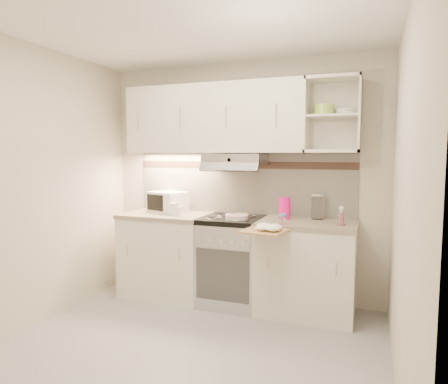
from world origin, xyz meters
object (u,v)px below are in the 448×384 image
(watering_can, at_px, (175,208))
(pink_pitcher, at_px, (285,208))
(plate_stack, at_px, (237,217))
(glass_jar, at_px, (318,206))
(cutting_board, at_px, (264,231))
(electric_range, at_px, (232,261))
(microwave, at_px, (168,202))
(spray_bottle, at_px, (341,217))

(watering_can, distance_m, pink_pitcher, 1.13)
(plate_stack, height_order, glass_jar, glass_jar)
(plate_stack, bearing_deg, pink_pitcher, 20.45)
(cutting_board, bearing_deg, pink_pitcher, 91.70)
(watering_can, bearing_deg, plate_stack, 13.57)
(electric_range, bearing_deg, cutting_board, -45.34)
(watering_can, height_order, cutting_board, watering_can)
(electric_range, distance_m, plate_stack, 0.49)
(watering_can, bearing_deg, cutting_board, -4.73)
(glass_jar, bearing_deg, watering_can, -169.62)
(cutting_board, bearing_deg, glass_jar, 69.03)
(electric_range, xyz_separation_m, plate_stack, (0.08, -0.10, 0.47))
(plate_stack, bearing_deg, microwave, 166.23)
(glass_jar, bearing_deg, microwave, -177.79)
(microwave, distance_m, watering_can, 0.28)
(watering_can, relative_size, plate_stack, 1.05)
(electric_range, height_order, glass_jar, glass_jar)
(microwave, distance_m, glass_jar, 1.62)
(electric_range, relative_size, watering_can, 3.81)
(plate_stack, xyz_separation_m, spray_bottle, (0.99, -0.00, 0.05))
(microwave, height_order, pink_pitcher, microwave)
(watering_can, bearing_deg, electric_range, 22.68)
(spray_bottle, relative_size, cutting_board, 0.51)
(plate_stack, relative_size, pink_pitcher, 1.05)
(microwave, bearing_deg, electric_range, 11.56)
(plate_stack, bearing_deg, watering_can, 178.64)
(watering_can, distance_m, cutting_board, 1.13)
(watering_can, height_order, glass_jar, glass_jar)
(plate_stack, distance_m, glass_jar, 0.80)
(pink_pitcher, height_order, spray_bottle, pink_pitcher)
(microwave, bearing_deg, glass_jar, 22.12)
(electric_range, distance_m, cutting_board, 0.77)
(microwave, distance_m, pink_pitcher, 1.32)
(microwave, xyz_separation_m, spray_bottle, (1.86, -0.22, -0.04))
(plate_stack, bearing_deg, electric_range, 129.48)
(glass_jar, height_order, spray_bottle, glass_jar)
(watering_can, relative_size, spray_bottle, 1.29)
(microwave, height_order, glass_jar, glass_jar)
(pink_pitcher, bearing_deg, spray_bottle, -24.23)
(plate_stack, relative_size, spray_bottle, 1.23)
(electric_range, xyz_separation_m, spray_bottle, (1.07, -0.10, 0.52))
(electric_range, height_order, watering_can, watering_can)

